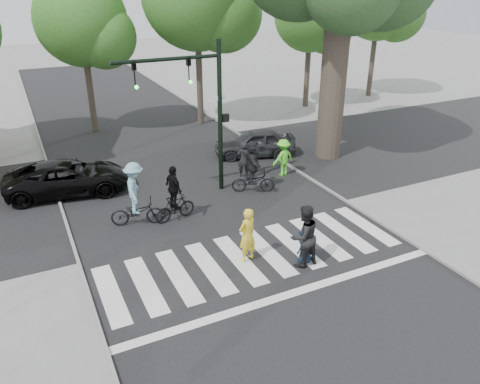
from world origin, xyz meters
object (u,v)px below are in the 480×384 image
object	(u,v)px
pedestrian_adult	(304,236)
car_grey	(255,143)
traffic_signal	(199,98)
cyclist_mid	(174,198)
cyclist_right	(253,169)
pedestrian_woman	(247,235)
pedestrian_child	(305,245)
cyclist_left	(136,199)
car_suv	(68,178)

from	to	relation	value
pedestrian_adult	car_grey	distance (m)	9.72
traffic_signal	cyclist_mid	distance (m)	3.95
cyclist_right	pedestrian_adult	bearing A→B (deg)	-101.73
pedestrian_woman	pedestrian_child	world-z (taller)	pedestrian_woman
pedestrian_woman	cyclist_right	xyz separation A→B (m)	(2.53, 4.45, 0.10)
pedestrian_adult	traffic_signal	bearing A→B (deg)	-89.09
cyclist_left	cyclist_mid	bearing A→B (deg)	-10.65
cyclist_left	car_suv	size ratio (longest dim) A/B	0.48
car_suv	cyclist_left	bearing A→B (deg)	-146.28
pedestrian_child	car_suv	world-z (taller)	car_suv
pedestrian_adult	cyclist_right	size ratio (longest dim) A/B	0.90
traffic_signal	pedestrian_woman	bearing A→B (deg)	-96.93
car_grey	pedestrian_woman	bearing A→B (deg)	-11.63
cyclist_right	pedestrian_woman	bearing A→B (deg)	-119.62
cyclist_right	car_suv	world-z (taller)	cyclist_right
car_suv	car_grey	distance (m)	8.85
cyclist_left	cyclist_right	xyz separation A→B (m)	(4.97, 0.68, -0.03)
pedestrian_adult	car_grey	bearing A→B (deg)	-115.13
pedestrian_child	pedestrian_adult	distance (m)	0.41
cyclist_left	car_grey	xyz separation A→B (m)	(7.03, 4.43, -0.34)
pedestrian_child	car_grey	distance (m)	9.59
cyclist_mid	car_suv	world-z (taller)	cyclist_mid
pedestrian_child	pedestrian_adult	bearing A→B (deg)	9.09
car_suv	car_grey	xyz separation A→B (m)	(8.83, 0.58, -0.00)
cyclist_left	cyclist_right	world-z (taller)	cyclist_left
traffic_signal	car_grey	distance (m)	5.87
pedestrian_child	cyclist_right	xyz separation A→B (m)	(1.00, 5.34, 0.37)
pedestrian_adult	cyclist_left	world-z (taller)	cyclist_left
cyclist_right	traffic_signal	bearing A→B (deg)	155.62
cyclist_mid	car_grey	distance (m)	7.39
pedestrian_adult	cyclist_right	xyz separation A→B (m)	(1.13, 5.43, -0.01)
cyclist_mid	car_suv	bearing A→B (deg)	127.22
car_suv	traffic_signal	bearing A→B (deg)	-106.75
cyclist_mid	car_suv	distance (m)	5.16
pedestrian_woman	pedestrian_adult	xyz separation A→B (m)	(1.41, -0.97, 0.11)
cyclist_right	car_grey	distance (m)	4.29
pedestrian_woman	cyclist_left	world-z (taller)	cyclist_left
cyclist_mid	cyclist_right	world-z (taller)	cyclist_right
traffic_signal	pedestrian_adult	distance (m)	6.96
car_grey	pedestrian_child	bearing A→B (deg)	-0.99
pedestrian_child	cyclist_mid	bearing A→B (deg)	-83.38
pedestrian_adult	car_suv	world-z (taller)	pedestrian_adult
pedestrian_child	cyclist_left	distance (m)	6.14
traffic_signal	cyclist_left	world-z (taller)	traffic_signal
pedestrian_child	cyclist_right	distance (m)	5.45
pedestrian_woman	pedestrian_adult	distance (m)	1.71
traffic_signal	pedestrian_woman	size ratio (longest dim) A/B	3.37
pedestrian_woman	pedestrian_child	xyz separation A→B (m)	(1.53, -0.89, -0.27)
pedestrian_adult	car_suv	distance (m)	10.30
cyclist_left	cyclist_mid	xyz separation A→B (m)	(1.32, -0.25, -0.16)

